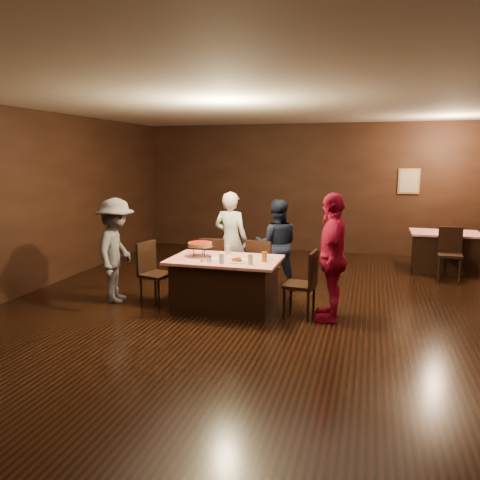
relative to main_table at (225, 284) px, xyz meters
name	(u,v)px	position (x,y,z in m)	size (l,w,h in m)	color
room	(262,164)	(0.61, -0.24, 1.75)	(10.00, 10.04, 3.02)	black
main_table	(225,284)	(0.00, 0.00, 0.00)	(1.60, 1.00, 0.77)	red
back_table	(444,251)	(3.46, 3.49, 0.00)	(1.30, 0.90, 0.77)	#B30B1E
chair_far_left	(215,265)	(-0.40, 0.75, 0.09)	(0.42, 0.42, 0.95)	black
chair_far_right	(263,268)	(0.40, 0.75, 0.09)	(0.42, 0.42, 0.95)	black
chair_end_left	(156,273)	(-1.10, 0.00, 0.09)	(0.42, 0.42, 0.95)	black
chair_end_right	(300,284)	(1.10, 0.00, 0.09)	(0.42, 0.42, 0.95)	black
chair_back_near	(450,254)	(3.46, 2.79, 0.09)	(0.42, 0.42, 0.95)	black
chair_back_far	(440,242)	(3.46, 4.09, 0.09)	(0.42, 0.42, 0.95)	black
diner_white_jacket	(231,240)	(-0.28, 1.22, 0.44)	(0.60, 0.40, 1.65)	silver
diner_navy_hoodie	(277,245)	(0.51, 1.31, 0.38)	(0.74, 0.58, 1.53)	black
diner_grey_knit	(116,250)	(-1.74, -0.05, 0.42)	(1.04, 0.60, 1.61)	#58575D
diner_red_shirt	(332,257)	(1.54, -0.02, 0.50)	(1.03, 0.43, 1.77)	#AE0F35
pizza_stand	(200,244)	(-0.40, 0.05, 0.57)	(0.38, 0.38, 0.22)	black
plate_with_slice	(238,260)	(0.25, -0.18, 0.41)	(0.25, 0.25, 0.06)	white
plate_empty	(264,258)	(0.55, 0.15, 0.39)	(0.25, 0.25, 0.01)	white
glass_front_left	(222,258)	(0.05, -0.30, 0.46)	(0.08, 0.08, 0.14)	silver
glass_front_right	(250,259)	(0.45, -0.25, 0.46)	(0.08, 0.08, 0.14)	silver
glass_amber	(264,257)	(0.60, -0.05, 0.46)	(0.08, 0.08, 0.14)	#BF7F26
glass_back	(228,250)	(-0.05, 0.30, 0.46)	(0.08, 0.08, 0.14)	silver
condiments	(207,259)	(-0.18, -0.28, 0.43)	(0.17, 0.10, 0.09)	silver
napkin_center	(245,260)	(0.30, 0.00, 0.39)	(0.16, 0.16, 0.01)	white
napkin_left	(214,258)	(-0.15, -0.05, 0.39)	(0.16, 0.16, 0.01)	white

